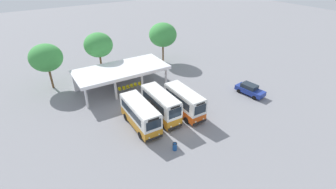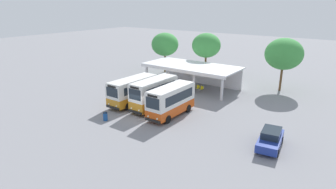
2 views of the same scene
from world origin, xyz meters
name	(u,v)px [view 1 (image 1 of 2)]	position (x,y,z in m)	size (l,w,h in m)	color
ground_plane	(177,129)	(0.00, 0.00, 0.00)	(180.00, 180.00, 0.00)	gray
city_bus_nearest_orange	(140,114)	(-3.42, 2.92, 1.80)	(2.43, 7.08, 3.26)	black
city_bus_second_in_row	(161,104)	(-0.37, 3.27, 1.94)	(2.24, 6.83, 3.54)	black
city_bus_middle_cream	(184,101)	(2.68, 2.46, 1.86)	(2.28, 6.66, 3.37)	black
parked_car_flank	(250,89)	(13.99, 1.51, 0.83)	(2.36, 4.53, 1.62)	black
terminal_canopy	(120,71)	(-1.43, 13.99, 2.69)	(13.91, 6.49, 3.40)	silver
waiting_chair_end_by_column	(120,89)	(-2.34, 12.32, 0.52)	(0.45, 0.45, 0.86)	slate
waiting_chair_second_from_end	(124,88)	(-1.68, 12.26, 0.52)	(0.45, 0.45, 0.86)	slate
waiting_chair_middle_seat	(128,87)	(-1.01, 12.28, 0.52)	(0.45, 0.45, 0.86)	slate
waiting_chair_fourth_seat	(132,86)	(-0.34, 12.32, 0.52)	(0.45, 0.45, 0.86)	slate
waiting_chair_fifth_seat	(136,85)	(0.32, 12.37, 0.52)	(0.45, 0.45, 0.86)	slate
waiting_chair_far_end_seat	(140,84)	(0.99, 12.28, 0.52)	(0.45, 0.45, 0.86)	slate
roadside_tree_behind_canopy	(98,45)	(-2.57, 19.67, 5.45)	(4.67, 4.67, 7.45)	brown
roadside_tree_east_of_canopy	(163,35)	(9.70, 19.67, 5.28)	(5.18, 5.18, 7.50)	brown
roadside_tree_west_of_canopy	(46,58)	(-10.72, 19.32, 5.00)	(4.82, 4.82, 7.06)	brown
litter_bin_apron	(175,146)	(-2.21, -2.83, 0.46)	(0.49, 0.49, 0.90)	#19478C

